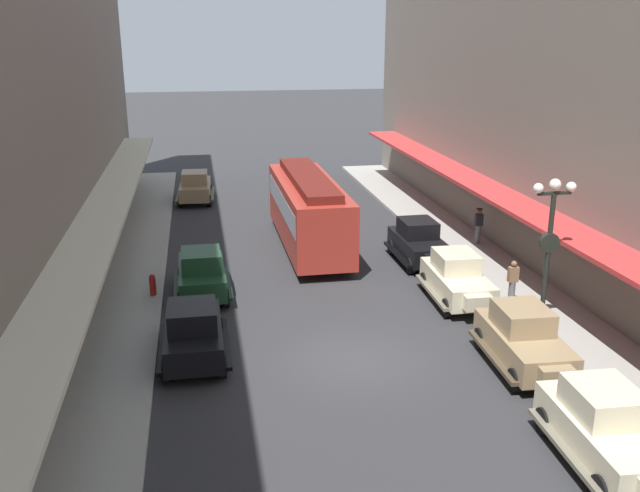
# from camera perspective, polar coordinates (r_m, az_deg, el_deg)

# --- Properties ---
(ground_plane) EXTENTS (200.00, 200.00, 0.00)m
(ground_plane) POSITION_cam_1_polar(r_m,az_deg,el_deg) (21.26, 2.92, -9.46)
(ground_plane) COLOR #2D2D30
(sidewalk_left) EXTENTS (3.00, 60.00, 0.15)m
(sidewalk_left) POSITION_cam_1_polar(r_m,az_deg,el_deg) (20.99, -17.80, -10.50)
(sidewalk_left) COLOR #99968E
(sidewalk_left) RESTS_ON ground
(sidewalk_right) EXTENTS (3.00, 60.00, 0.15)m
(sidewalk_right) POSITION_cam_1_polar(r_m,az_deg,el_deg) (23.94, 20.84, -7.25)
(sidewalk_right) COLOR #99968E
(sidewalk_right) RESTS_ON ground
(parked_car_0) EXTENTS (2.18, 4.28, 1.84)m
(parked_car_0) POSITION_cam_1_polar(r_m,az_deg,el_deg) (26.18, -9.87, -2.14)
(parked_car_0) COLOR #193D23
(parked_car_0) RESTS_ON ground
(parked_car_1) EXTENTS (2.31, 4.32, 1.84)m
(parked_car_1) POSITION_cam_1_polar(r_m,az_deg,el_deg) (40.90, -10.40, 4.96)
(parked_car_1) COLOR #997F5B
(parked_car_1) RESTS_ON ground
(parked_car_2) EXTENTS (2.31, 4.32, 1.84)m
(parked_car_2) POSITION_cam_1_polar(r_m,az_deg,el_deg) (21.32, 16.68, -7.34)
(parked_car_2) COLOR #997F5B
(parked_car_2) RESTS_ON ground
(parked_car_3) EXTENTS (2.15, 4.27, 1.84)m
(parked_car_3) POSITION_cam_1_polar(r_m,az_deg,el_deg) (21.25, -10.56, -6.96)
(parked_car_3) COLOR black
(parked_car_3) RESTS_ON ground
(parked_car_4) EXTENTS (2.29, 4.31, 1.84)m
(parked_car_4) POSITION_cam_1_polar(r_m,az_deg,el_deg) (17.52, 22.81, -13.76)
(parked_car_4) COLOR beige
(parked_car_4) RESTS_ON ground
(parked_car_5) EXTENTS (2.17, 4.27, 1.84)m
(parked_car_5) POSITION_cam_1_polar(r_m,az_deg,el_deg) (29.83, 8.27, 0.39)
(parked_car_5) COLOR black
(parked_car_5) RESTS_ON ground
(parked_car_6) EXTENTS (2.26, 4.30, 1.84)m
(parked_car_6) POSITION_cam_1_polar(r_m,az_deg,el_deg) (25.76, 11.39, -2.57)
(parked_car_6) COLOR beige
(parked_car_6) RESTS_ON ground
(streetcar) EXTENTS (2.55, 9.61, 3.46)m
(streetcar) POSITION_cam_1_polar(r_m,az_deg,el_deg) (31.23, -0.98, 3.18)
(streetcar) COLOR #A52D23
(streetcar) RESTS_ON ground
(lamp_post_with_clock) EXTENTS (1.42, 0.44, 5.16)m
(lamp_post_with_clock) POSITION_cam_1_polar(r_m,az_deg,el_deg) (22.84, 18.56, -0.35)
(lamp_post_with_clock) COLOR black
(lamp_post_with_clock) RESTS_ON sidewalk_right
(fire_hydrant) EXTENTS (0.24, 0.24, 0.82)m
(fire_hydrant) POSITION_cam_1_polar(r_m,az_deg,el_deg) (26.37, -13.83, -3.15)
(fire_hydrant) COLOR #B21E19
(fire_hydrant) RESTS_ON sidewalk_left
(pedestrian_0) EXTENTS (0.36, 0.24, 1.64)m
(pedestrian_0) POSITION_cam_1_polar(r_m,az_deg,el_deg) (25.62, 15.81, -2.90)
(pedestrian_0) COLOR slate
(pedestrian_0) RESTS_ON sidewalk_right
(pedestrian_1) EXTENTS (0.36, 0.28, 1.67)m
(pedestrian_1) POSITION_cam_1_polar(r_m,az_deg,el_deg) (32.56, 13.12, 1.69)
(pedestrian_1) COLOR slate
(pedestrian_1) RESTS_ON sidewalk_right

